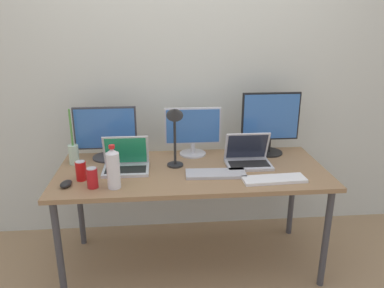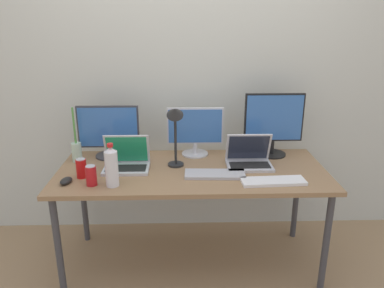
% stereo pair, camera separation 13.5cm
% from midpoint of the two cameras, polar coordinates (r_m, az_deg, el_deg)
% --- Properties ---
extents(ground_plane, '(16.00, 16.00, 0.00)m').
position_cam_midpoint_polar(ground_plane, '(2.90, 1.40, -17.50)').
color(ground_plane, '#9E7F5B').
extents(wall_back, '(7.00, 0.08, 2.60)m').
position_cam_midpoint_polar(wall_back, '(2.95, 0.99, 10.72)').
color(wall_back, silver).
rests_on(wall_back, ground).
extents(work_desk, '(1.80, 0.76, 0.74)m').
position_cam_midpoint_polar(work_desk, '(2.55, 1.52, -5.08)').
color(work_desk, '#424247').
rests_on(work_desk, ground).
extents(monitor_left, '(0.44, 0.21, 0.38)m').
position_cam_midpoint_polar(monitor_left, '(2.75, -11.24, 1.93)').
color(monitor_left, '#38383D').
rests_on(monitor_left, work_desk).
extents(monitor_center, '(0.41, 0.20, 0.36)m').
position_cam_midpoint_polar(monitor_center, '(2.74, 1.89, 2.08)').
color(monitor_center, silver).
rests_on(monitor_center, work_desk).
extents(monitor_right, '(0.43, 0.21, 0.46)m').
position_cam_midpoint_polar(monitor_right, '(2.79, 13.70, 3.16)').
color(monitor_right, black).
rests_on(monitor_right, work_desk).
extents(laptop_silver, '(0.30, 0.22, 0.23)m').
position_cam_midpoint_polar(laptop_silver, '(2.55, -8.45, -2.60)').
color(laptop_silver, silver).
rests_on(laptop_silver, work_desk).
extents(laptop_secondary, '(0.31, 0.22, 0.23)m').
position_cam_midpoint_polar(laptop_secondary, '(2.61, 10.14, -2.20)').
color(laptop_secondary, silver).
rests_on(laptop_secondary, work_desk).
extents(keyboard_main, '(0.40, 0.15, 0.02)m').
position_cam_midpoint_polar(keyboard_main, '(2.40, 13.87, -5.56)').
color(keyboard_main, white).
rests_on(keyboard_main, work_desk).
extents(keyboard_aux, '(0.40, 0.16, 0.02)m').
position_cam_midpoint_polar(keyboard_aux, '(2.44, 5.10, -4.63)').
color(keyboard_aux, '#B2B2B7').
rests_on(keyboard_aux, work_desk).
extents(mouse_by_keyboard, '(0.08, 0.11, 0.03)m').
position_cam_midpoint_polar(mouse_by_keyboard, '(2.42, -17.14, -5.40)').
color(mouse_by_keyboard, black).
rests_on(mouse_by_keyboard, work_desk).
extents(water_bottle, '(0.08, 0.08, 0.27)m').
position_cam_midpoint_polar(water_bottle, '(2.28, -10.52, -3.42)').
color(water_bottle, silver).
rests_on(water_bottle, work_desk).
extents(soda_can_near_keyboard, '(0.07, 0.07, 0.13)m').
position_cam_midpoint_polar(soda_can_near_keyboard, '(2.34, -13.52, -4.71)').
color(soda_can_near_keyboard, red).
rests_on(soda_can_near_keyboard, work_desk).
extents(soda_can_by_laptop, '(0.07, 0.07, 0.13)m').
position_cam_midpoint_polar(soda_can_by_laptop, '(2.47, -15.01, -3.60)').
color(soda_can_by_laptop, red).
rests_on(soda_can_by_laptop, work_desk).
extents(bamboo_vase, '(0.07, 0.07, 0.39)m').
position_cam_midpoint_polar(bamboo_vase, '(2.74, -15.83, -0.96)').
color(bamboo_vase, '#B2D1B7').
rests_on(bamboo_vase, work_desk).
extents(desk_lamp, '(0.11, 0.18, 0.45)m').
position_cam_midpoint_polar(desk_lamp, '(2.45, -1.01, 2.98)').
color(desk_lamp, black).
rests_on(desk_lamp, work_desk).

